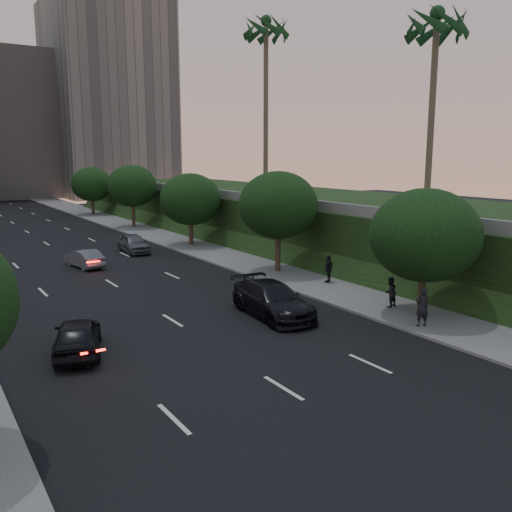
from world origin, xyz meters
TOP-DOWN VIEW (x-y plane):
  - ground at (0.00, 0.00)m, footprint 160.00×160.00m
  - road_surface at (0.00, 30.00)m, footprint 16.00×140.00m
  - sidewalk_right at (10.25, 30.00)m, footprint 4.50×140.00m
  - embankment at (22.00, 28.00)m, footprint 18.00×90.00m
  - parapet_wall at (13.50, 28.00)m, footprint 0.35×90.00m
  - office_block_mid at (6.00, 102.00)m, footprint 22.00×18.00m
  - office_block_right at (24.00, 96.00)m, footprint 20.00×22.00m
  - tree_right_a at (10.30, 8.00)m, footprint 5.20×5.20m
  - tree_right_b at (10.30, 20.00)m, footprint 5.20×5.20m
  - tree_right_c at (10.30, 33.00)m, footprint 5.20×5.20m
  - tree_right_d at (10.30, 47.00)m, footprint 5.20×5.20m
  - tree_right_e at (10.30, 62.00)m, footprint 5.20×5.20m
  - palm_mid at (17.50, 14.00)m, footprint 3.20×3.20m
  - palm_far at (16.00, 30.00)m, footprint 3.20×3.20m
  - sedan_near_left at (-4.91, 12.04)m, footprint 2.98×4.65m
  - sedan_mid_left at (-0.01, 28.79)m, footprint 1.94×4.05m
  - sedan_near_right at (4.44, 12.09)m, footprint 2.79×5.82m
  - sedan_far_right at (4.97, 32.59)m, footprint 2.04×4.52m
  - pedestrian_a at (8.90, 6.77)m, footprint 0.74×0.59m
  - pedestrian_b at (10.06, 9.79)m, footprint 0.83×0.69m
  - pedestrian_c at (10.97, 15.61)m, footprint 1.06×0.77m

SIDE VIEW (x-z plane):
  - ground at x=0.00m, z-range 0.00..0.00m
  - road_surface at x=0.00m, z-range 0.00..0.02m
  - sidewalk_right at x=10.25m, z-range 0.00..0.15m
  - sedan_mid_left at x=-0.01m, z-range 0.00..1.28m
  - sedan_near_left at x=-4.91m, z-range 0.00..1.48m
  - sedan_far_right at x=4.97m, z-range 0.00..1.51m
  - sedan_near_right at x=4.44m, z-range 0.00..1.64m
  - pedestrian_b at x=10.06m, z-range 0.15..1.69m
  - pedestrian_c at x=10.97m, z-range 0.15..1.82m
  - pedestrian_a at x=8.90m, z-range 0.15..1.94m
  - embankment at x=22.00m, z-range 0.00..4.00m
  - tree_right_a at x=10.30m, z-range 0.90..7.14m
  - tree_right_c at x=10.30m, z-range 0.90..7.14m
  - tree_right_e at x=10.30m, z-range 0.90..7.14m
  - parapet_wall at x=13.50m, z-range 4.00..4.70m
  - tree_right_b at x=10.30m, z-range 1.15..7.88m
  - tree_right_d at x=10.30m, z-range 1.15..7.88m
  - office_block_mid at x=6.00m, z-range 0.00..26.00m
  - palm_mid at x=17.50m, z-range 8.82..21.82m
  - palm_far at x=16.00m, z-range 9.89..25.39m
  - office_block_right at x=24.00m, z-range 0.00..36.00m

